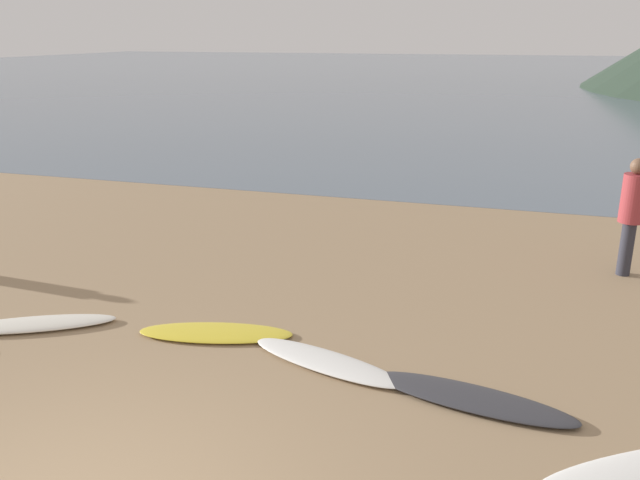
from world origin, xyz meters
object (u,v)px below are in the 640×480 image
Objects in this scene: surfboard_3 at (33,324)px; surfboard_6 at (472,398)px; surfboard_5 at (327,362)px; person_1 at (632,208)px; surfboard_4 at (216,333)px.

surfboard_3 is 5.45m from surfboard_6.
person_1 reaches higher than surfboard_5.
surfboard_3 is at bearing -160.60° from surfboard_5.
surfboard_3 is 0.96× the size of surfboard_6.
surfboard_3 reaches higher than surfboard_5.
surfboard_6 reaches higher than surfboard_5.
person_1 reaches higher than surfboard_4.
surfboard_3 is 1.03× the size of surfboard_5.
surfboard_5 is (1.52, -0.33, 0.01)m from surfboard_4.
surfboard_5 is at bearing 179.72° from surfboard_6.
surfboard_4 is 6.40m from person_1.
surfboard_3 is at bearing -171.35° from surfboard_6.
person_1 is (7.39, 4.21, 1.02)m from surfboard_3.
surfboard_6 is (5.44, -0.17, -0.00)m from surfboard_3.
surfboard_4 is at bearing -149.51° from person_1.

